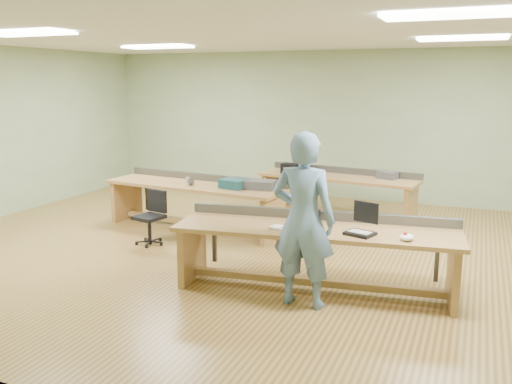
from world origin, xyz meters
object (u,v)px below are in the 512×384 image
(workbench_mid, at_px, (196,195))
(mug, at_px, (191,182))
(camera_bag, at_px, (307,216))
(parts_bin_grey, at_px, (259,185))
(person, at_px, (303,220))
(laptop_base, at_px, (360,234))
(workbench_front, at_px, (316,242))
(parts_bin_teal, at_px, (234,184))
(workbench_back, at_px, (338,187))
(task_chair, at_px, (151,225))
(drinks_can, at_px, (188,181))

(workbench_mid, distance_m, mug, 0.28)
(camera_bag, bearing_deg, workbench_mid, 169.03)
(parts_bin_grey, bearing_deg, camera_bag, -52.55)
(person, height_order, laptop_base, person)
(workbench_front, xyz_separation_m, parts_bin_teal, (-1.84, 1.73, 0.26))
(workbench_mid, distance_m, laptop_base, 3.67)
(workbench_back, relative_size, laptop_base, 9.78)
(laptop_base, xyz_separation_m, parts_bin_teal, (-2.37, 1.87, 0.05))
(workbench_back, xyz_separation_m, task_chair, (-2.17, -2.62, -0.26))
(person, height_order, parts_bin_grey, person)
(laptop_base, height_order, camera_bag, camera_bag)
(laptop_base, height_order, task_chair, task_chair)
(workbench_front, bearing_deg, drinks_can, 140.40)
(person, bearing_deg, workbench_back, -80.08)
(workbench_mid, relative_size, laptop_base, 10.64)
(person, height_order, task_chair, person)
(workbench_front, bearing_deg, parts_bin_teal, 129.43)
(parts_bin_teal, xyz_separation_m, drinks_can, (-0.78, -0.08, -0.00))
(person, bearing_deg, parts_bin_grey, -56.83)
(parts_bin_teal, bearing_deg, workbench_back, 54.02)
(drinks_can, bearing_deg, camera_bag, -31.70)
(workbench_front, distance_m, parts_bin_teal, 2.54)
(person, bearing_deg, workbench_mid, -40.79)
(workbench_front, height_order, parts_bin_teal, parts_bin_teal)
(parts_bin_teal, bearing_deg, camera_bag, -43.43)
(parts_bin_teal, bearing_deg, parts_bin_grey, 13.44)
(workbench_mid, xyz_separation_m, task_chair, (-0.20, -1.01, -0.27))
(mug, bearing_deg, drinks_can, -142.41)
(workbench_mid, distance_m, task_chair, 1.06)
(workbench_mid, bearing_deg, laptop_base, -26.67)
(task_chair, distance_m, drinks_can, 1.00)
(workbench_back, height_order, laptop_base, workbench_back)
(laptop_base, xyz_separation_m, parts_bin_grey, (-1.98, 1.96, 0.05))
(workbench_mid, xyz_separation_m, drinks_can, (-0.05, -0.17, 0.25))
(workbench_front, bearing_deg, mug, 139.59)
(laptop_base, bearing_deg, mug, 167.39)
(drinks_can, bearing_deg, mug, 37.59)
(camera_bag, distance_m, drinks_can, 2.90)
(workbench_back, height_order, person, person)
(workbench_front, relative_size, laptop_base, 11.21)
(workbench_back, relative_size, parts_bin_grey, 5.96)
(workbench_front, distance_m, workbench_mid, 3.15)
(camera_bag, xyz_separation_m, parts_bin_grey, (-1.30, 1.70, -0.02))
(workbench_front, xyz_separation_m, laptop_base, (0.53, -0.14, 0.20))
(mug, bearing_deg, task_chair, -102.49)
(parts_bin_grey, xyz_separation_m, drinks_can, (-1.17, -0.17, -0.00))
(workbench_mid, bearing_deg, workbench_front, -29.69)
(workbench_back, distance_m, laptop_base, 3.75)
(workbench_mid, xyz_separation_m, person, (2.57, -2.31, 0.38))
(task_chair, bearing_deg, workbench_back, 62.13)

